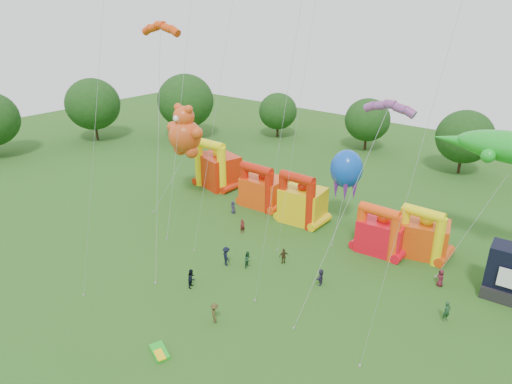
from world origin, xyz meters
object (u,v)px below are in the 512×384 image
Objects in this scene: gecko_kite at (491,195)px; bouncy_castle_0 at (217,168)px; teddy_bear_kite at (181,146)px; bouncy_castle_2 at (302,202)px; octopus_kite at (343,190)px; spectator_0 at (233,207)px; spectator_4 at (284,256)px.

bouncy_castle_0 is at bearing -179.15° from gecko_kite.
bouncy_castle_0 is at bearing 95.51° from teddy_bear_kite.
octopus_kite is at bearing 15.29° from bouncy_castle_2.
octopus_kite is at bearing 37.24° from spectator_0.
octopus_kite is 13.77m from spectator_0.
bouncy_castle_0 is 1.10× the size of bouncy_castle_2.
octopus_kite is 5.54× the size of spectator_4.
octopus_kite is (-14.45, -1.28, -2.76)m from gecko_kite.
bouncy_castle_2 reaches higher than spectator_0.
bouncy_castle_0 is 9.61m from spectator_0.
spectator_0 is (7.07, 1.56, -6.82)m from teddy_bear_kite.
octopus_kite reaches higher than bouncy_castle_2.
bouncy_castle_2 is 16.47m from teddy_bear_kite.
bouncy_castle_0 reaches higher than spectator_4.
spectator_4 is (18.78, -4.12, -6.77)m from teddy_bear_kite.
gecko_kite reaches higher than spectator_0.
bouncy_castle_0 is 34.89m from gecko_kite.
teddy_bear_kite is 7.74× the size of spectator_4.
teddy_bear_kite is (0.67, -6.94, 4.96)m from bouncy_castle_0.
spectator_0 is 13.01m from spectator_4.
teddy_bear_kite is 0.88× the size of gecko_kite.
spectator_0 is (-26.79, -5.89, -6.78)m from gecko_kite.
gecko_kite is at bearing 29.17° from spectator_0.
spectator_4 is (3.94, -9.04, -1.59)m from bouncy_castle_2.
teddy_bear_kite is at bearing -66.40° from spectator_4.
spectator_4 is at bearing -66.45° from bouncy_castle_2.
teddy_bear_kite reaches higher than spectator_4.
spectator_4 is (-0.63, -10.29, -3.98)m from octopus_kite.
gecko_kite is at bearing 12.40° from teddy_bear_kite.
gecko_kite reaches higher than bouncy_castle_0.
bouncy_castle_0 is 8.55m from teddy_bear_kite.
octopus_kite is at bearing -147.52° from spectator_4.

